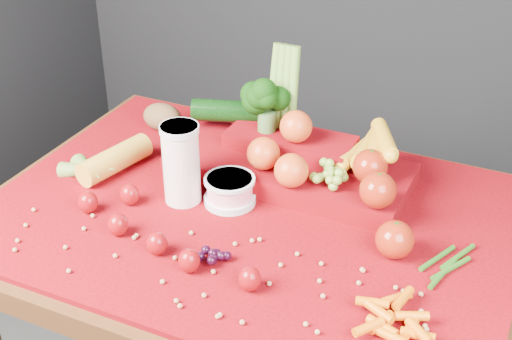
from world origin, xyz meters
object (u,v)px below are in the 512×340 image
at_px(produce_mound, 299,156).
at_px(table, 252,254).
at_px(yogurt_bowl, 230,189).
at_px(milk_glass, 181,161).

bearing_deg(produce_mound, table, -103.73).
distance_m(table, produce_mound, 0.23).
xyz_separation_m(table, yogurt_bowl, (-0.06, 0.01, 0.14)).
xyz_separation_m(milk_glass, yogurt_bowl, (0.09, 0.03, -0.06)).
distance_m(yogurt_bowl, produce_mound, 0.17).
distance_m(table, milk_glass, 0.25).
xyz_separation_m(milk_glass, produce_mound, (0.19, 0.17, -0.03)).
relative_size(yogurt_bowl, produce_mound, 0.18).
relative_size(milk_glass, yogurt_bowl, 1.61).
bearing_deg(produce_mound, milk_glass, -137.07).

